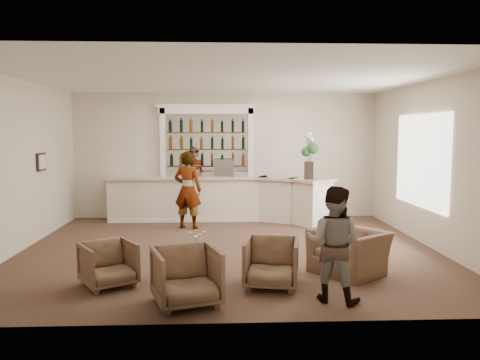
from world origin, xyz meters
The scene contains 19 objects.
ground centered at (0.00, 0.00, 0.00)m, with size 8.00×8.00×0.00m, color brown.
room_shell centered at (0.16, 0.71, 2.34)m, with size 8.04×7.02×3.32m.
bar_counter centered at (-0.16, 3.00, 0.57)m, with size 5.72×1.80×1.14m.
back_bar_alcove centered at (-0.50, 3.41, 2.03)m, with size 2.64×0.25×3.00m.
cocktail_table centered at (-0.53, -1.65, 0.25)m, with size 0.57×0.57×0.50m, color brown.
sommelier centered at (-0.93, 2.07, 0.92)m, with size 0.67×0.44×1.84m, color gray.
guest centered at (1.36, -2.79, 0.79)m, with size 0.77×0.60×1.58m, color gray.
armchair_left centered at (-1.83, -2.07, 0.34)m, with size 0.72×0.74×0.67m, color brown.
armchair_center centered at (-0.62, -2.87, 0.39)m, with size 0.82×0.85×0.77m, color brown.
armchair_right centered at (0.59, -2.20, 0.36)m, with size 0.78×0.80×0.73m, color brown.
armchair_far centered at (1.92, -1.57, 0.35)m, with size 1.08×0.94×0.70m, color brown.
espresso_machine centered at (-0.06, 3.03, 1.35)m, with size 0.49×0.41×0.43m, color #AFAFB3.
flower_vase centered at (1.99, 2.31, 1.78)m, with size 0.30×0.30×1.13m.
wine_glass_bar_left centered at (-0.25, 3.08, 1.25)m, with size 0.07×0.07×0.21m, color white, non-canonical shape.
wine_glass_bar_right centered at (-0.01, 2.98, 1.25)m, with size 0.07×0.07×0.21m, color white, non-canonical shape.
wine_glass_tbl_a centered at (-0.65, -1.62, 0.60)m, with size 0.07×0.07×0.21m, color white, non-canonical shape.
wine_glass_tbl_b centered at (-0.43, -1.57, 0.60)m, with size 0.07×0.07×0.21m, color white, non-canonical shape.
wine_glass_tbl_c centered at (-0.49, -1.78, 0.60)m, with size 0.07×0.07×0.21m, color white, non-canonical shape.
napkin_holder centered at (-0.55, -1.51, 0.56)m, with size 0.08×0.08×0.12m, color silver.
Camera 1 is at (-0.17, -8.92, 2.31)m, focal length 35.00 mm.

